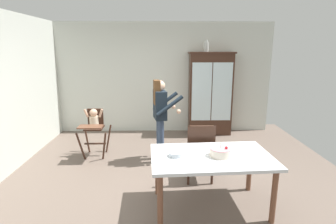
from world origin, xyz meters
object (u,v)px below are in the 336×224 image
(high_chair_with_toddler, at_px, (94,124))
(dining_chair_far_side, at_px, (200,149))
(china_cabinet, at_px, (210,94))
(serving_bowl, at_px, (176,154))
(adult_person, at_px, (160,111))
(dining_table, at_px, (211,162))
(birthday_cake, at_px, (221,152))
(ceramic_vase, at_px, (206,47))

(high_chair_with_toddler, height_order, dining_chair_far_side, dining_chair_far_side)
(high_chair_with_toddler, xyz_separation_m, dining_chair_far_side, (1.91, -1.10, -0.10))
(china_cabinet, relative_size, serving_bowl, 11.10)
(adult_person, xyz_separation_m, dining_table, (0.67, -1.54, -0.32))
(dining_table, bearing_deg, birthday_cake, -11.95)
(adult_person, bearing_deg, ceramic_vase, -43.71)
(adult_person, distance_m, dining_table, 1.71)
(serving_bowl, bearing_deg, high_chair_with_toddler, 129.53)
(ceramic_vase, xyz_separation_m, dining_table, (-0.39, -3.19, -1.47))
(china_cabinet, bearing_deg, adult_person, -125.96)
(china_cabinet, distance_m, serving_bowl, 3.36)
(china_cabinet, xyz_separation_m, ceramic_vase, (-0.13, 0.00, 1.11))
(china_cabinet, distance_m, dining_table, 3.25)
(china_cabinet, relative_size, dining_table, 1.25)
(high_chair_with_toddler, bearing_deg, china_cabinet, 28.53)
(china_cabinet, xyz_separation_m, dining_chair_far_side, (-0.57, -2.49, -0.45))
(dining_table, xyz_separation_m, serving_bowl, (-0.46, -0.02, 0.12))
(serving_bowl, xyz_separation_m, dining_chair_far_side, (0.42, 0.71, -0.21))
(china_cabinet, height_order, birthday_cake, china_cabinet)
(ceramic_vase, distance_m, serving_bowl, 3.58)
(dining_chair_far_side, bearing_deg, adult_person, -54.38)
(china_cabinet, height_order, dining_table, china_cabinet)
(birthday_cake, bearing_deg, dining_table, 168.05)
(dining_table, bearing_deg, china_cabinet, 80.64)
(high_chair_with_toddler, xyz_separation_m, serving_bowl, (1.49, -1.81, 0.11))
(ceramic_vase, bearing_deg, birthday_cake, -94.99)
(birthday_cake, bearing_deg, high_chair_with_toddler, 138.68)
(adult_person, height_order, birthday_cake, adult_person)
(high_chair_with_toddler, bearing_deg, birthday_cake, -42.09)
(dining_table, relative_size, serving_bowl, 8.88)
(dining_chair_far_side, bearing_deg, dining_table, 93.09)
(birthday_cake, xyz_separation_m, dining_chair_far_side, (-0.16, 0.72, -0.24))
(dining_chair_far_side, bearing_deg, serving_bowl, 58.89)
(adult_person, xyz_separation_m, dining_chair_far_side, (0.62, -0.85, -0.41))
(dining_table, xyz_separation_m, birthday_cake, (0.11, -0.02, 0.14))
(china_cabinet, relative_size, ceramic_vase, 7.40)
(adult_person, bearing_deg, dining_chair_far_side, -154.68)
(dining_table, relative_size, birthday_cake, 5.71)
(high_chair_with_toddler, relative_size, serving_bowl, 5.28)
(high_chair_with_toddler, relative_size, dining_chair_far_side, 0.99)
(high_chair_with_toddler, bearing_deg, adult_person, -11.88)
(adult_person, bearing_deg, china_cabinet, -46.96)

